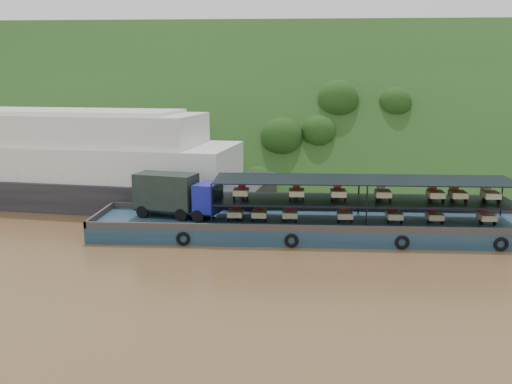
{
  "coord_description": "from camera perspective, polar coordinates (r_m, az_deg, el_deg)",
  "views": [
    {
      "loc": [
        0.68,
        -41.88,
        12.31
      ],
      "look_at": [
        -2.0,
        3.0,
        3.2
      ],
      "focal_mm": 40.0,
      "sensor_mm": 36.0,
      "label": 1
    }
  ],
  "objects": [
    {
      "name": "hillside",
      "position": [
        78.85,
        2.88,
        2.46
      ],
      "size": [
        140.0,
        39.6,
        39.6
      ],
      "primitive_type": "cube",
      "rotation": [
        0.79,
        0.0,
        0.0
      ],
      "color": "#1F3B15",
      "rests_on": "ground"
    },
    {
      "name": "ground",
      "position": [
        43.66,
        2.4,
        -4.93
      ],
      "size": [
        160.0,
        160.0,
        0.0
      ],
      "primitive_type": "plane",
      "color": "brown",
      "rests_on": "ground"
    },
    {
      "name": "passenger_ferry",
      "position": [
        61.28,
        -20.17,
        2.92
      ],
      "size": [
        46.29,
        17.87,
        9.14
      ],
      "rotation": [
        0.0,
        0.0,
        -0.15
      ],
      "color": "black",
      "rests_on": "ground"
    },
    {
      "name": "cargo_barge",
      "position": [
        45.19,
        4.86,
        -2.85
      ],
      "size": [
        35.0,
        7.18,
        4.71
      ],
      "color": "#132F44",
      "rests_on": "ground"
    }
  ]
}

